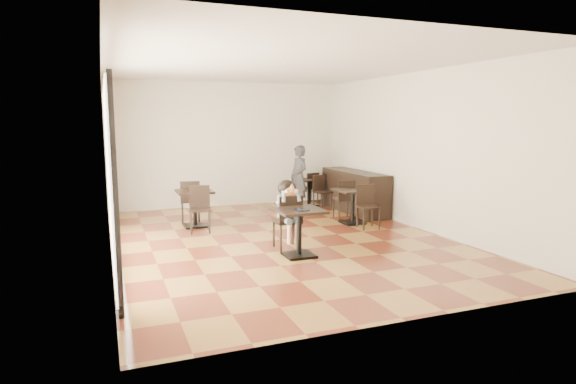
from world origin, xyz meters
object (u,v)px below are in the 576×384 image
chair_back_a (309,188)px  child (287,215)px  chair_mid_a (343,199)px  chair_mid_b (368,207)px  cafe_table_mid (353,207)px  cafe_table_back (309,192)px  chair_left_a (190,201)px  chair_back_b (323,192)px  child_chair (287,222)px  cafe_table_left (195,209)px  chair_left_b (200,209)px  adult_patron (299,177)px  child_table (299,233)px

chair_back_a → child: bearing=50.5°
chair_mid_a → chair_mid_b: size_ratio=1.00×
cafe_table_mid → cafe_table_back: 2.42m
chair_left_a → chair_back_b: 3.43m
child_chair → chair_mid_a: child_chair is taller
chair_back_b → chair_left_a: bearing=175.7°
cafe_table_left → cafe_table_back: size_ratio=1.09×
cafe_table_mid → chair_left_a: size_ratio=0.81×
chair_left_b → chair_back_a: bearing=44.0°
cafe_table_mid → cafe_table_left: cafe_table_left is taller
cafe_table_mid → chair_mid_a: size_ratio=0.83×
chair_back_a → chair_left_a: bearing=9.0°
cafe_table_left → chair_back_a: chair_back_a is taller
adult_patron → cafe_table_back: 0.68m
cafe_table_left → chair_left_a: bearing=90.0°
child → cafe_table_left: bearing=116.9°
child_chair → chair_left_b: (-1.18, 1.77, -0.01)m
cafe_table_mid → chair_back_b: bearing=85.0°
child_table → child_chair: 0.56m
cafe_table_back → adult_patron: bearing=-143.8°
adult_patron → chair_back_b: adult_patron is taller
chair_mid_a → chair_left_b: size_ratio=0.97×
child → chair_back_a: size_ratio=1.41×
adult_patron → chair_back_a: bearing=125.8°
chair_mid_b → chair_back_b: (0.10, 2.42, -0.03)m
adult_patron → cafe_table_mid: 2.19m
child_chair → chair_left_a: child_chair is taller
adult_patron → chair_left_a: size_ratio=1.74×
chair_back_a → chair_back_b: (0.00, -0.84, 0.00)m
cafe_table_left → chair_left_a: chair_left_a is taller
chair_mid_b → chair_left_a: chair_left_a is taller
chair_left_b → chair_back_b: 3.72m
chair_back_a → child_chair: bearing=50.5°
child_chair → cafe_table_mid: (2.07, 1.41, -0.10)m
chair_mid_a → chair_back_a: bearing=-86.5°
cafe_table_left → chair_mid_a: chair_mid_a is taller
child → adult_patron: size_ratio=0.74×
adult_patron → chair_left_b: (-2.85, -1.76, -0.34)m
cafe_table_back → chair_left_b: bearing=-147.8°
cafe_table_left → adult_patron: bearing=22.9°
adult_patron → chair_back_b: size_ratio=1.90×
chair_mid_b → child: bearing=-151.8°
chair_back_a → cafe_table_back: bearing=52.7°
child_table → chair_back_a: 5.17m
cafe_table_mid → adult_patron: bearing=100.4°
child → chair_back_a: bearing=61.6°
child_chair → chair_mid_b: bearing=-157.9°
cafe_table_mid → chair_back_b: size_ratio=0.88×
chair_back_b → chair_back_a: bearing=78.9°
cafe_table_mid → chair_left_b: chair_left_b is taller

